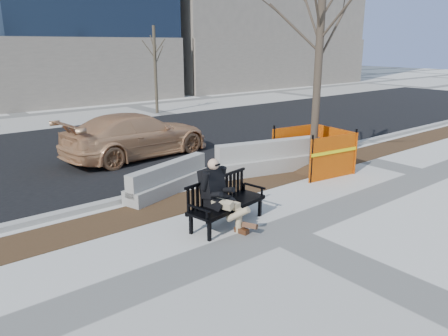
{
  "coord_description": "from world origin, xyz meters",
  "views": [
    {
      "loc": [
        -5.84,
        -5.48,
        3.64
      ],
      "look_at": [
        -0.17,
        1.54,
        1.02
      ],
      "focal_mm": 34.53,
      "sensor_mm": 36.0,
      "label": 1
    }
  ],
  "objects": [
    {
      "name": "jersey_barrier_right",
      "position": [
        2.8,
        3.14,
        0.0
      ],
      "size": [
        3.35,
        1.46,
        0.94
      ],
      "primitive_type": null,
      "rotation": [
        0.0,
        0.0,
        -0.25
      ],
      "color": "#A5A39B",
      "rests_on": "ground"
    },
    {
      "name": "far_tree_right",
      "position": [
        6.02,
        15.02,
        0.0
      ],
      "size": [
        1.95,
        1.95,
        4.91
      ],
      "primitive_type": null,
      "rotation": [
        0.0,
        0.0,
        -0.08
      ],
      "color": "#4E4432",
      "rests_on": "ground"
    },
    {
      "name": "ground",
      "position": [
        0.0,
        0.0,
        0.0
      ],
      "size": [
        120.0,
        120.0,
        0.0
      ],
      "primitive_type": "plane",
      "color": "beige",
      "rests_on": "ground"
    },
    {
      "name": "seated_man",
      "position": [
        -0.82,
        0.95,
        0.0
      ],
      "size": [
        0.8,
        1.14,
        1.46
      ],
      "primitive_type": null,
      "rotation": [
        0.0,
        0.0,
        0.18
      ],
      "color": "black",
      "rests_on": "ground"
    },
    {
      "name": "asphalt_street",
      "position": [
        0.0,
        8.8,
        0.0
      ],
      "size": [
        60.0,
        10.4,
        0.01
      ],
      "primitive_type": "cube",
      "color": "black",
      "rests_on": "ground"
    },
    {
      "name": "curb",
      "position": [
        0.0,
        3.55,
        0.06
      ],
      "size": [
        60.0,
        0.25,
        0.12
      ],
      "primitive_type": "cube",
      "color": "#9E9B93",
      "rests_on": "ground"
    },
    {
      "name": "bench",
      "position": [
        -0.57,
        0.94,
        0.0
      ],
      "size": [
        1.97,
        1.0,
        1.0
      ],
      "primitive_type": null,
      "rotation": [
        0.0,
        0.0,
        0.18
      ],
      "color": "black",
      "rests_on": "ground"
    },
    {
      "name": "tree_fence",
      "position": [
        3.88,
        2.4,
        0.0
      ],
      "size": [
        2.96,
        2.96,
        6.6
      ],
      "primitive_type": null,
      "rotation": [
        0.0,
        0.0,
        -0.13
      ],
      "color": "orange",
      "rests_on": "ground"
    },
    {
      "name": "mulch_strip",
      "position": [
        0.0,
        2.6,
        0.0
      ],
      "size": [
        40.0,
        1.2,
        0.02
      ],
      "primitive_type": "cube",
      "color": "#47301C",
      "rests_on": "ground"
    },
    {
      "name": "jersey_barrier_left",
      "position": [
        -0.43,
        3.45,
        0.0
      ],
      "size": [
        2.73,
        1.31,
        0.77
      ],
      "primitive_type": null,
      "rotation": [
        0.0,
        0.0,
        0.3
      ],
      "color": "gray",
      "rests_on": "ground"
    },
    {
      "name": "sedan",
      "position": [
        0.67,
        7.16,
        0.0
      ],
      "size": [
        5.2,
        2.5,
        1.46
      ],
      "primitive_type": "imported",
      "rotation": [
        0.0,
        0.0,
        1.66
      ],
      "color": "tan",
      "rests_on": "ground"
    }
  ]
}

